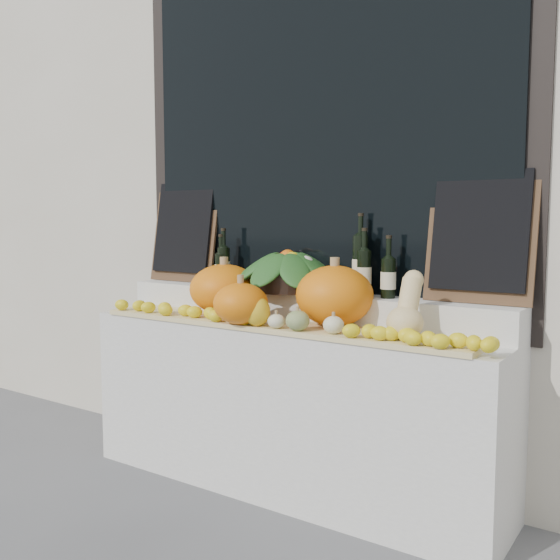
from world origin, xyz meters
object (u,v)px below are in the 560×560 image
object	(u,v)px
pumpkin_left	(224,289)
butternut_squash	(407,311)
pumpkin_right	(335,296)
wine_bottle_tall	(360,265)
produce_bowl	(288,270)

from	to	relation	value
pumpkin_left	butternut_squash	distance (m)	1.12
pumpkin_right	wine_bottle_tall	size ratio (longest dim) A/B	0.91
pumpkin_right	butternut_squash	world-z (taller)	same
produce_bowl	pumpkin_right	bearing A→B (deg)	-22.43
pumpkin_left	butternut_squash	xyz separation A→B (m)	(1.12, -0.10, -0.02)
pumpkin_right	pumpkin_left	bearing A→B (deg)	-179.53
wine_bottle_tall	pumpkin_left	bearing A→B (deg)	-164.35
pumpkin_right	wine_bottle_tall	bearing A→B (deg)	79.16
butternut_squash	wine_bottle_tall	size ratio (longest dim) A/B	0.71
produce_bowl	wine_bottle_tall	size ratio (longest dim) A/B	1.53
pumpkin_left	produce_bowl	distance (m)	0.37
pumpkin_left	pumpkin_right	distance (m)	0.69
produce_bowl	wine_bottle_tall	distance (m)	0.42
pumpkin_left	butternut_squash	bearing A→B (deg)	-5.26
pumpkin_right	wine_bottle_tall	world-z (taller)	wine_bottle_tall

